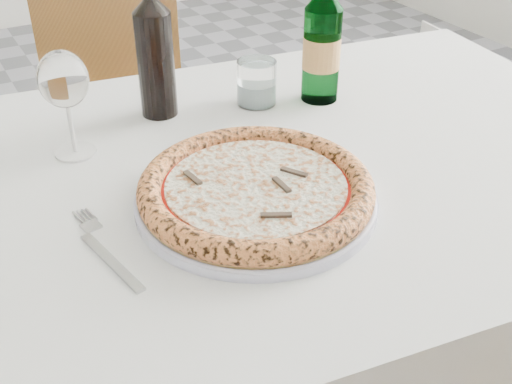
{
  "coord_description": "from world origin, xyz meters",
  "views": [
    {
      "loc": [
        -0.38,
        -0.97,
        1.26
      ],
      "look_at": [
        -0.02,
        -0.32,
        0.78
      ],
      "focal_mm": 45.0,
      "sensor_mm": 36.0,
      "label": 1
    }
  ],
  "objects_px": {
    "wine_glass": "(63,82)",
    "beer_bottle": "(322,44)",
    "chair_far": "(118,96)",
    "tumbler": "(257,85)",
    "dining_table": "(225,220)",
    "pizza": "(256,188)",
    "plate": "(256,199)",
    "wine_bottle": "(155,54)"
  },
  "relations": [
    {
      "from": "wine_glass",
      "to": "beer_bottle",
      "type": "distance_m",
      "value": 0.45
    },
    {
      "from": "dining_table",
      "to": "wine_bottle",
      "type": "distance_m",
      "value": 0.31
    },
    {
      "from": "pizza",
      "to": "beer_bottle",
      "type": "relative_size",
      "value": 1.25
    },
    {
      "from": "beer_bottle",
      "to": "wine_bottle",
      "type": "bearing_deg",
      "value": 163.21
    },
    {
      "from": "dining_table",
      "to": "wine_glass",
      "type": "xyz_separation_m",
      "value": [
        -0.18,
        0.16,
        0.21
      ]
    },
    {
      "from": "dining_table",
      "to": "tumbler",
      "type": "distance_m",
      "value": 0.28
    },
    {
      "from": "tumbler",
      "to": "wine_bottle",
      "type": "relative_size",
      "value": 0.31
    },
    {
      "from": "dining_table",
      "to": "pizza",
      "type": "xyz_separation_m",
      "value": [
        -0.0,
        -0.1,
        0.12
      ]
    },
    {
      "from": "beer_bottle",
      "to": "tumbler",
      "type": "bearing_deg",
      "value": 160.57
    },
    {
      "from": "plate",
      "to": "wine_bottle",
      "type": "distance_m",
      "value": 0.35
    },
    {
      "from": "dining_table",
      "to": "pizza",
      "type": "distance_m",
      "value": 0.15
    },
    {
      "from": "chair_far",
      "to": "wine_glass",
      "type": "xyz_separation_m",
      "value": [
        -0.27,
        -0.66,
        0.35
      ]
    },
    {
      "from": "dining_table",
      "to": "pizza",
      "type": "height_order",
      "value": "pizza"
    },
    {
      "from": "plate",
      "to": "wine_glass",
      "type": "xyz_separation_m",
      "value": [
        -0.18,
        0.26,
        0.11
      ]
    },
    {
      "from": "wine_bottle",
      "to": "plate",
      "type": "bearing_deg",
      "value": -88.53
    },
    {
      "from": "plate",
      "to": "tumbler",
      "type": "distance_m",
      "value": 0.33
    },
    {
      "from": "dining_table",
      "to": "chair_far",
      "type": "height_order",
      "value": "chair_far"
    },
    {
      "from": "tumbler",
      "to": "pizza",
      "type": "bearing_deg",
      "value": -119.32
    },
    {
      "from": "plate",
      "to": "beer_bottle",
      "type": "height_order",
      "value": "beer_bottle"
    },
    {
      "from": "tumbler",
      "to": "wine_glass",
      "type": "bearing_deg",
      "value": -176.06
    },
    {
      "from": "wine_glass",
      "to": "tumbler",
      "type": "xyz_separation_m",
      "value": [
        0.34,
        0.02,
        -0.09
      ]
    },
    {
      "from": "wine_bottle",
      "to": "tumbler",
      "type": "bearing_deg",
      "value": -15.03
    },
    {
      "from": "pizza",
      "to": "chair_far",
      "type": "bearing_deg",
      "value": 84.6
    },
    {
      "from": "dining_table",
      "to": "plate",
      "type": "height_order",
      "value": "plate"
    },
    {
      "from": "pizza",
      "to": "wine_bottle",
      "type": "xyz_separation_m",
      "value": [
        -0.01,
        0.33,
        0.08
      ]
    },
    {
      "from": "wine_glass",
      "to": "wine_bottle",
      "type": "xyz_separation_m",
      "value": [
        0.17,
        0.07,
        -0.01
      ]
    },
    {
      "from": "chair_far",
      "to": "wine_bottle",
      "type": "relative_size",
      "value": 3.6
    },
    {
      "from": "chair_far",
      "to": "wine_bottle",
      "type": "height_order",
      "value": "wine_bottle"
    },
    {
      "from": "chair_far",
      "to": "beer_bottle",
      "type": "bearing_deg",
      "value": -74.78
    },
    {
      "from": "chair_far",
      "to": "beer_bottle",
      "type": "height_order",
      "value": "beer_bottle"
    },
    {
      "from": "chair_far",
      "to": "beer_bottle",
      "type": "relative_size",
      "value": 3.56
    },
    {
      "from": "chair_far",
      "to": "pizza",
      "type": "relative_size",
      "value": 2.85
    },
    {
      "from": "dining_table",
      "to": "pizza",
      "type": "relative_size",
      "value": 4.61
    },
    {
      "from": "pizza",
      "to": "wine_glass",
      "type": "relative_size",
      "value": 1.93
    },
    {
      "from": "chair_far",
      "to": "plate",
      "type": "xyz_separation_m",
      "value": [
        -0.09,
        -0.93,
        0.23
      ]
    },
    {
      "from": "chair_far",
      "to": "beer_bottle",
      "type": "xyz_separation_m",
      "value": [
        0.18,
        -0.68,
        0.33
      ]
    },
    {
      "from": "wine_glass",
      "to": "beer_bottle",
      "type": "bearing_deg",
      "value": -1.96
    },
    {
      "from": "dining_table",
      "to": "wine_glass",
      "type": "bearing_deg",
      "value": 137.56
    },
    {
      "from": "wine_glass",
      "to": "beer_bottle",
      "type": "xyz_separation_m",
      "value": [
        0.45,
        -0.02,
        -0.02
      ]
    },
    {
      "from": "dining_table",
      "to": "chair_far",
      "type": "xyz_separation_m",
      "value": [
        0.09,
        0.83,
        -0.13
      ]
    },
    {
      "from": "dining_table",
      "to": "plate",
      "type": "xyz_separation_m",
      "value": [
        -0.0,
        -0.1,
        0.1
      ]
    },
    {
      "from": "wine_glass",
      "to": "wine_bottle",
      "type": "bearing_deg",
      "value": 22.02
    }
  ]
}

